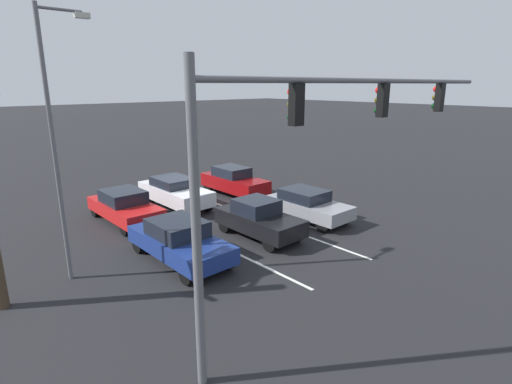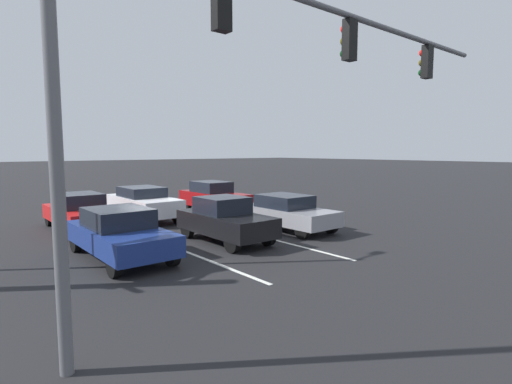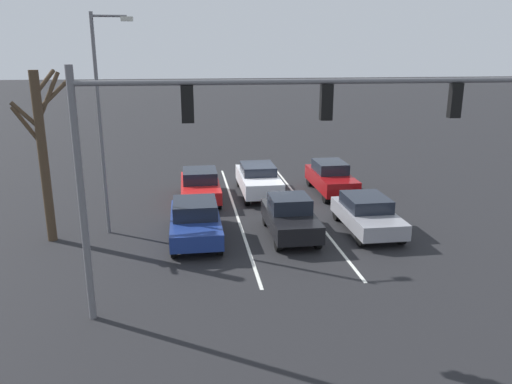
{
  "view_description": "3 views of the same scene",
  "coord_description": "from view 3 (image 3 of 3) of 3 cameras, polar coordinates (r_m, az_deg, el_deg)",
  "views": [
    {
      "loc": [
        10.72,
        17.71,
        6.35
      ],
      "look_at": [
        -0.14,
        5.65,
        1.95
      ],
      "focal_mm": 28.0,
      "sensor_mm": 36.0,
      "label": 1
    },
    {
      "loc": [
        8.05,
        17.52,
        3.29
      ],
      "look_at": [
        -0.39,
        7.3,
        1.92
      ],
      "focal_mm": 28.0,
      "sensor_mm": 36.0,
      "label": 2
    },
    {
      "loc": [
        3.89,
        24.44,
        7.18
      ],
      "look_at": [
        1.34,
        6.55,
        2.1
      ],
      "focal_mm": 35.0,
      "sensor_mm": 36.0,
      "label": 3
    }
  ],
  "objects": [
    {
      "name": "car_red_rightlane_second",
      "position": [
        25.17,
        -6.41,
        0.84
      ],
      "size": [
        1.89,
        4.55,
        1.51
      ],
      "color": "red",
      "rests_on": "ground_plane"
    },
    {
      "name": "car_gray_leftlane_front",
      "position": [
        21.12,
        12.57,
        -2.41
      ],
      "size": [
        1.88,
        4.25,
        1.45
      ],
      "color": "gray",
      "rests_on": "ground_plane"
    },
    {
      "name": "car_white_midlane_second",
      "position": [
        25.89,
        0.26,
        1.5
      ],
      "size": [
        1.89,
        4.77,
        1.57
      ],
      "color": "silver",
      "rests_on": "ground_plane"
    },
    {
      "name": "car_navy_rightlane_front",
      "position": [
        19.88,
        -6.96,
        -3.18
      ],
      "size": [
        1.92,
        4.65,
        1.54
      ],
      "color": "navy",
      "rests_on": "ground_plane"
    },
    {
      "name": "bare_tree_near",
      "position": [
        20.57,
        -23.18,
        4.68
      ],
      "size": [
        2.12,
        1.38,
        6.56
      ],
      "color": "#423323",
      "rests_on": "ground_plane"
    },
    {
      "name": "lane_stripe_left_divider",
      "position": [
        24.02,
        5.72,
        -1.77
      ],
      "size": [
        0.12,
        16.42,
        0.01
      ],
      "primitive_type": "cube",
      "color": "silver",
      "rests_on": "ground_plane"
    },
    {
      "name": "street_lamp_right_shoulder",
      "position": [
        20.41,
        -17.08,
        8.54
      ],
      "size": [
        1.57,
        0.24,
        8.62
      ],
      "color": "slate",
      "rests_on": "ground_plane"
    },
    {
      "name": "car_maroon_leftlane_second",
      "position": [
        26.42,
        8.54,
        1.65
      ],
      "size": [
        1.72,
        4.49,
        1.66
      ],
      "color": "maroon",
      "rests_on": "ground_plane"
    },
    {
      "name": "car_black_midlane_front",
      "position": [
        20.1,
        3.92,
        -2.84
      ],
      "size": [
        1.78,
        4.06,
        1.62
      ],
      "color": "black",
      "rests_on": "ground_plane"
    },
    {
      "name": "traffic_signal_gantry",
      "position": [
        13.26,
        -1.84,
        7.16
      ],
      "size": [
        12.71,
        0.37,
        6.89
      ],
      "color": "slate",
      "rests_on": "ground_plane"
    },
    {
      "name": "lane_stripe_center_divider",
      "position": [
        23.46,
        -2.37,
        -2.12
      ],
      "size": [
        0.12,
        16.42,
        0.01
      ],
      "primitive_type": "cube",
      "color": "silver",
      "rests_on": "ground_plane"
    },
    {
      "name": "ground_plane",
      "position": [
        25.77,
        0.89,
        -0.48
      ],
      "size": [
        240.0,
        240.0,
        0.0
      ],
      "primitive_type": "plane",
      "color": "black"
    }
  ]
}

